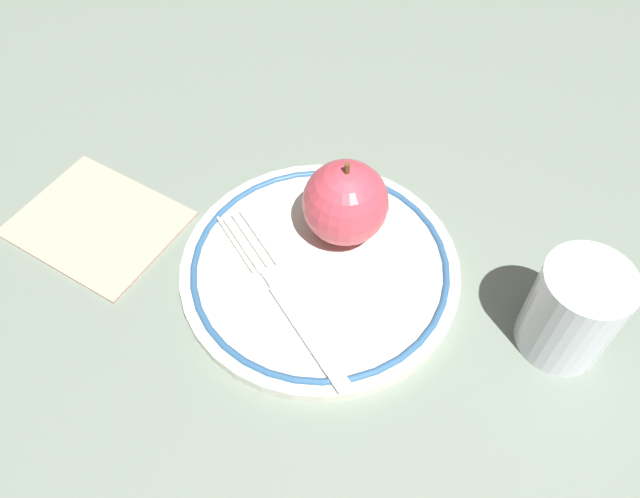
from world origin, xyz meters
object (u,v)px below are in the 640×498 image
at_px(napkin_folded, 97,222).
at_px(apple_red_whole, 345,203).
at_px(plate, 320,268).
at_px(fork, 285,300).
at_px(drinking_glass, 573,311).

bearing_deg(napkin_folded, apple_red_whole, -174.27).
height_order(plate, napkin_folded, plate).
relative_size(fork, drinking_glass, 1.85).
xyz_separation_m(apple_red_whole, fork, (0.04, 0.08, -0.03)).
bearing_deg(apple_red_whole, plate, 69.67).
distance_m(plate, drinking_glass, 0.20).
xyz_separation_m(apple_red_whole, napkin_folded, (0.22, 0.02, -0.05)).
height_order(apple_red_whole, drinking_glass, apple_red_whole).
distance_m(fork, drinking_glass, 0.22).
bearing_deg(napkin_folded, drinking_glass, 173.52).
height_order(fork, napkin_folded, fork).
height_order(drinking_glass, napkin_folded, drinking_glass).
bearing_deg(plate, drinking_glass, 171.48).
xyz_separation_m(apple_red_whole, drinking_glass, (-0.18, 0.07, -0.01)).
relative_size(plate, apple_red_whole, 2.90).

